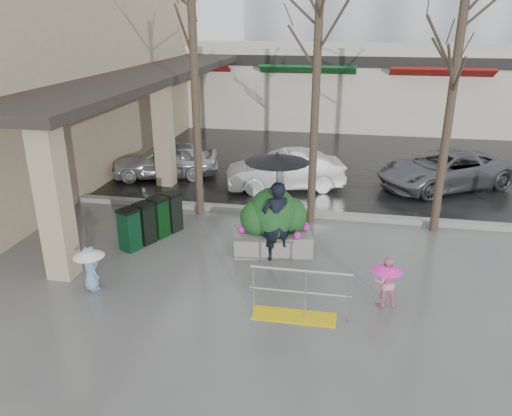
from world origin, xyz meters
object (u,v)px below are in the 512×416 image
(tree_mideast, at_px, (460,40))
(planter, at_px, (273,222))
(handrail, at_px, (298,300))
(woman, at_px, (277,198))
(child_pink, at_px, (386,278))
(car_c, at_px, (444,169))
(child_blue, at_px, (90,263))
(news_boxes, at_px, (152,220))
(tree_west, at_px, (192,29))
(tree_midwest, at_px, (319,23))
(car_a, at_px, (165,160))
(car_b, at_px, (285,171))

(tree_mideast, bearing_deg, planter, -153.27)
(handrail, distance_m, woman, 2.76)
(child_pink, distance_m, car_c, 8.20)
(child_blue, bearing_deg, tree_mideast, -108.79)
(tree_mideast, height_order, news_boxes, tree_mideast)
(tree_west, bearing_deg, tree_mideast, 0.00)
(tree_mideast, relative_size, woman, 2.50)
(tree_midwest, distance_m, car_a, 7.80)
(child_blue, height_order, car_b, car_b)
(tree_west, height_order, child_blue, tree_west)
(news_boxes, xyz_separation_m, car_a, (-1.53, 5.13, 0.10))
(news_boxes, bearing_deg, planter, 22.87)
(woman, xyz_separation_m, car_c, (4.71, 6.24, -0.90))
(news_boxes, relative_size, car_a, 0.51)
(tree_mideast, relative_size, car_a, 1.76)
(tree_midwest, distance_m, woman, 4.46)
(child_pink, relative_size, car_b, 0.28)
(child_pink, bearing_deg, news_boxes, -29.74)
(child_pink, xyz_separation_m, car_c, (2.29, 7.87, 0.02))
(tree_west, distance_m, car_c, 9.36)
(tree_mideast, xyz_separation_m, car_b, (-4.39, 2.69, -4.23))
(child_pink, xyz_separation_m, car_b, (-2.89, 6.74, 0.02))
(news_boxes, xyz_separation_m, car_c, (7.99, 5.75, 0.10))
(planter, distance_m, car_a, 7.02)
(child_blue, height_order, news_boxes, news_boxes)
(woman, distance_m, child_blue, 4.27)
(planter, height_order, news_boxes, planter)
(tree_midwest, height_order, car_b, tree_midwest)
(planter, height_order, car_b, planter)
(child_blue, xyz_separation_m, news_boxes, (0.31, 2.61, -0.08))
(woman, xyz_separation_m, car_b, (-0.47, 5.11, -0.90))
(child_blue, relative_size, car_b, 0.26)
(tree_west, xyz_separation_m, woman, (2.58, -2.42, -3.55))
(woman, height_order, car_c, woman)
(car_b, bearing_deg, car_c, 86.08)
(car_a, bearing_deg, handrail, 18.76)
(woman, relative_size, child_blue, 2.63)
(child_blue, bearing_deg, car_b, -73.28)
(tree_midwest, distance_m, planter, 4.95)
(child_blue, distance_m, news_boxes, 2.63)
(tree_west, height_order, car_a, tree_west)
(tree_mideast, height_order, child_blue, tree_mideast)
(woman, height_order, car_b, woman)
(tree_west, distance_m, car_a, 5.92)
(car_a, relative_size, car_c, 0.82)
(handrail, height_order, tree_midwest, tree_midwest)
(planter, distance_m, car_b, 4.74)
(tree_mideast, distance_m, car_a, 10.21)
(tree_mideast, distance_m, planter, 6.09)
(tree_midwest, bearing_deg, car_c, 43.02)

